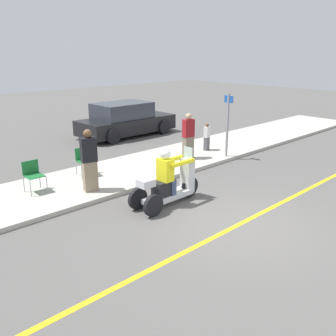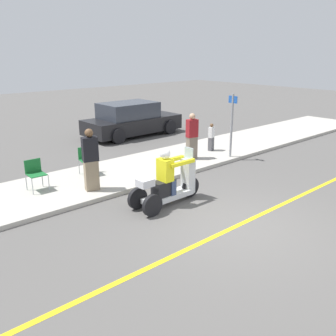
{
  "view_description": "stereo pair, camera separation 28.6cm",
  "coord_description": "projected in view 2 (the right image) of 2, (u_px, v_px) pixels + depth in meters",
  "views": [
    {
      "loc": [
        -6.34,
        -4.39,
        3.71
      ],
      "look_at": [
        -0.33,
        1.93,
        0.96
      ],
      "focal_mm": 40.0,
      "sensor_mm": 36.0,
      "label": 1
    },
    {
      "loc": [
        -6.12,
        -4.59,
        3.71
      ],
      "look_at": [
        -0.33,
        1.93,
        0.96
      ],
      "focal_mm": 40.0,
      "sensor_mm": 36.0,
      "label": 2
    }
  ],
  "objects": [
    {
      "name": "folding_chair_set_back",
      "position": [
        87.0,
        158.0,
        11.21
      ],
      "size": [
        0.53,
        0.53,
        0.82
      ],
      "color": "#A5A8AD",
      "rests_on": "sidewalk_strip"
    },
    {
      "name": "street_sign",
      "position": [
        232.0,
        123.0,
        12.83
      ],
      "size": [
        0.08,
        0.36,
        2.2
      ],
      "color": "gray",
      "rests_on": "sidewalk_strip"
    },
    {
      "name": "spectator_by_tree",
      "position": [
        192.0,
        137.0,
        12.73
      ],
      "size": [
        0.41,
        0.29,
        1.57
      ],
      "color": "#726656",
      "rests_on": "sidewalk_strip"
    },
    {
      "name": "parked_car_lot_far",
      "position": [
        131.0,
        120.0,
        16.84
      ],
      "size": [
        4.4,
        2.06,
        1.5
      ],
      "color": "black",
      "rests_on": "ground"
    },
    {
      "name": "spectator_end_of_line",
      "position": [
        211.0,
        138.0,
        13.86
      ],
      "size": [
        0.27,
        0.2,
        1.02
      ],
      "color": "#515156",
      "rests_on": "sidewalk_strip"
    },
    {
      "name": "folding_chair_curbside",
      "position": [
        35.0,
        172.0,
        9.94
      ],
      "size": [
        0.48,
        0.48,
        0.82
      ],
      "color": "#A5A8AD",
      "rests_on": "sidewalk_strip"
    },
    {
      "name": "spectator_with_child",
      "position": [
        91.0,
        161.0,
        9.84
      ],
      "size": [
        0.45,
        0.33,
        1.67
      ],
      "color": "gray",
      "rests_on": "sidewalk_strip"
    },
    {
      "name": "ground_plane",
      "position": [
        237.0,
        226.0,
        8.27
      ],
      "size": [
        60.0,
        60.0,
        0.0
      ],
      "primitive_type": "plane",
      "color": "#565451"
    },
    {
      "name": "sidewalk_strip",
      "position": [
        118.0,
        174.0,
        11.53
      ],
      "size": [
        28.0,
        2.8,
        0.12
      ],
      "color": "#B2ADA3",
      "rests_on": "ground"
    },
    {
      "name": "lane_stripe",
      "position": [
        227.0,
        230.0,
        8.06
      ],
      "size": [
        24.0,
        0.12,
        0.01
      ],
      "color": "gold",
      "rests_on": "ground"
    },
    {
      "name": "motorcycle_trike",
      "position": [
        168.0,
        184.0,
        9.27
      ],
      "size": [
        2.07,
        0.67,
        1.47
      ],
      "color": "black",
      "rests_on": "ground"
    }
  ]
}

